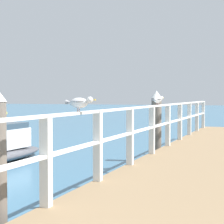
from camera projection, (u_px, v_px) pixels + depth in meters
pier_deck at (218, 168)px, 9.32m from camera, size 3.18×18.28×0.48m
pier_railing at (152, 124)px, 9.80m from camera, size 0.12×16.80×1.13m
dock_piling_far at (156, 126)px, 11.74m from camera, size 0.29×0.29×1.98m
seagull_foreground at (80, 102)px, 5.99m from camera, size 0.48×0.19×0.21m
seagull_background at (158, 99)px, 10.29m from camera, size 0.24×0.46×0.21m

